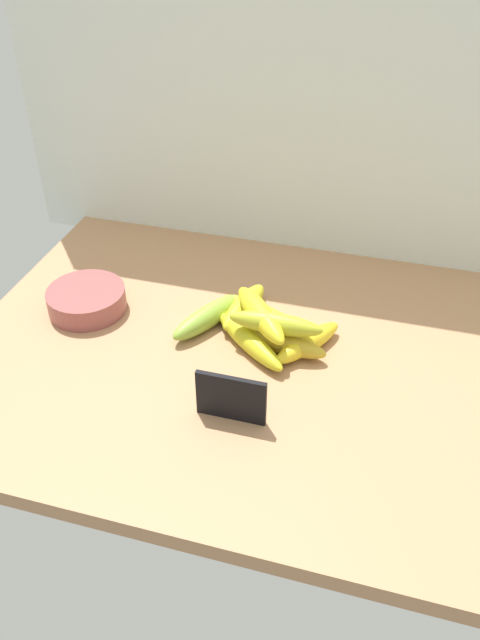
# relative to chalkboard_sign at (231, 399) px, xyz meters

# --- Properties ---
(counter_top) EXTENTS (1.10, 0.76, 0.03)m
(counter_top) POSITION_rel_chalkboard_sign_xyz_m (0.03, 0.16, -0.05)
(counter_top) COLOR #AD7D55
(counter_top) RESTS_ON ground
(back_wall) EXTENTS (1.30, 0.02, 0.70)m
(back_wall) POSITION_rel_chalkboard_sign_xyz_m (0.03, 0.55, 0.28)
(back_wall) COLOR silver
(back_wall) RESTS_ON ground
(chalkboard_sign) EXTENTS (0.11, 0.02, 0.08)m
(chalkboard_sign) POSITION_rel_chalkboard_sign_xyz_m (0.00, 0.00, 0.00)
(chalkboard_sign) COLOR black
(chalkboard_sign) RESTS_ON counter_top
(fruit_bowl) EXTENTS (0.15, 0.15, 0.04)m
(fruit_bowl) POSITION_rel_chalkboard_sign_xyz_m (-0.34, 0.20, -0.02)
(fruit_bowl) COLOR #934C4A
(fruit_bowl) RESTS_ON counter_top
(banana_0) EXTENTS (0.19, 0.07, 0.04)m
(banana_0) POSITION_rel_chalkboard_sign_xyz_m (0.02, 0.18, -0.02)
(banana_0) COLOR gold
(banana_0) RESTS_ON counter_top
(banana_1) EXTENTS (0.11, 0.17, 0.04)m
(banana_1) POSITION_rel_chalkboard_sign_xyz_m (-0.11, 0.21, -0.02)
(banana_1) COLOR #88AE39
(banana_1) RESTS_ON counter_top
(banana_2) EXTENTS (0.19, 0.11, 0.04)m
(banana_2) POSITION_rel_chalkboard_sign_xyz_m (-0.01, 0.25, -0.02)
(banana_2) COLOR gold
(banana_2) RESTS_ON counter_top
(banana_3) EXTENTS (0.17, 0.15, 0.04)m
(banana_3) POSITION_rel_chalkboard_sign_xyz_m (-0.02, 0.17, -0.02)
(banana_3) COLOR gold
(banana_3) RESTS_ON counter_top
(banana_4) EXTENTS (0.11, 0.15, 0.04)m
(banana_4) POSITION_rel_chalkboard_sign_xyz_m (0.08, 0.19, -0.02)
(banana_4) COLOR yellow
(banana_4) RESTS_ON counter_top
(banana_5) EXTENTS (0.07, 0.16, 0.04)m
(banana_5) POSITION_rel_chalkboard_sign_xyz_m (-0.05, 0.26, -0.02)
(banana_5) COLOR gold
(banana_5) RESTS_ON counter_top
(banana_6) EXTENTS (0.15, 0.09, 0.04)m
(banana_6) POSITION_rel_chalkboard_sign_xyz_m (-0.01, 0.20, -0.02)
(banana_6) COLOR yellow
(banana_6) RESTS_ON counter_top
(banana_7) EXTENTS (0.14, 0.16, 0.04)m
(banana_7) POSITION_rel_chalkboard_sign_xyz_m (-0.00, 0.20, 0.02)
(banana_7) COLOR yellow
(banana_7) RESTS_ON banana_6
(banana_8) EXTENTS (0.16, 0.04, 0.04)m
(banana_8) POSITION_rel_chalkboard_sign_xyz_m (0.03, 0.18, 0.02)
(banana_8) COLOR gold
(banana_8) RESTS_ON banana_0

